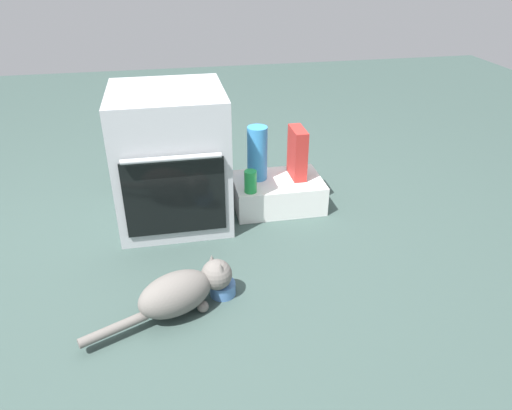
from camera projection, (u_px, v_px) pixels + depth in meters
ground at (188, 268)px, 2.21m from camera, size 8.00×8.00×0.00m
oven at (171, 158)px, 2.46m from camera, size 0.56×0.60×0.70m
pantry_cabinet at (277, 193)px, 2.70m from camera, size 0.49×0.34×0.16m
food_bowl at (223, 287)px, 2.04m from camera, size 0.11×0.11×0.08m
cat at (182, 291)px, 1.91m from camera, size 0.61×0.32×0.19m
water_bottle at (257, 153)px, 2.60m from camera, size 0.11×0.11×0.30m
cereal_box at (297, 153)px, 2.63m from camera, size 0.07×0.18×0.28m
soda_can at (250, 182)px, 2.50m from camera, size 0.07×0.07×0.12m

